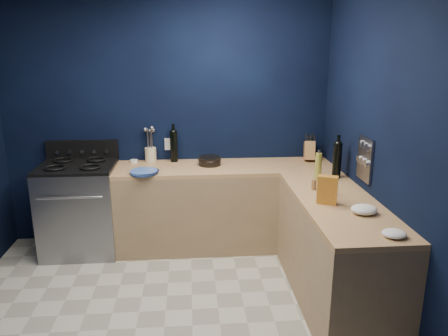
{
  "coord_description": "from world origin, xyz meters",
  "views": [
    {
      "loc": [
        0.23,
        -2.95,
        2.12
      ],
      "look_at": [
        0.55,
        1.0,
        1.0
      ],
      "focal_mm": 34.75,
      "sensor_mm": 36.0,
      "label": 1
    }
  ],
  "objects": [
    {
      "name": "top_right",
      "position": [
        1.44,
        0.29,
        0.88
      ],
      "size": [
        0.63,
        1.67,
        0.04
      ],
      "primitive_type": "cube",
      "color": "olive",
      "rests_on": "cab_right"
    },
    {
      "name": "oven_door",
      "position": [
        -0.93,
        1.1,
        0.45
      ],
      "size": [
        0.59,
        0.02,
        0.42
      ],
      "primitive_type": "cube",
      "color": "black",
      "rests_on": "gas_range"
    },
    {
      "name": "oil_bottle",
      "position": [
        1.43,
        0.87,
        1.03
      ],
      "size": [
        0.07,
        0.07,
        0.26
      ],
      "primitive_type": "cylinder",
      "rotation": [
        0.0,
        0.0,
        -0.11
      ],
      "color": "olive",
      "rests_on": "top_right"
    },
    {
      "name": "top_back",
      "position": [
        0.6,
        1.44,
        0.88
      ],
      "size": [
        2.3,
        0.63,
        0.04
      ],
      "primitive_type": "cube",
      "color": "olive",
      "rests_on": "cab_back"
    },
    {
      "name": "cab_right",
      "position": [
        1.44,
        0.29,
        0.43
      ],
      "size": [
        0.63,
        1.67,
        0.86
      ],
      "primitive_type": "cube",
      "color": "#9D7D57",
      "rests_on": "floor"
    },
    {
      "name": "knife_block",
      "position": [
        1.54,
        1.6,
        1.0
      ],
      "size": [
        0.16,
        0.26,
        0.25
      ],
      "primitive_type": "cube",
      "rotation": [
        -0.31,
        0.0,
        -0.2
      ],
      "color": "olive",
      "rests_on": "top_back"
    },
    {
      "name": "cab_back",
      "position": [
        0.6,
        1.44,
        0.43
      ],
      "size": [
        2.3,
        0.63,
        0.86
      ],
      "primitive_type": "cube",
      "color": "#9D7D57",
      "rests_on": "floor"
    },
    {
      "name": "wall_back",
      "position": [
        0.0,
        1.76,
        1.3
      ],
      "size": [
        3.5,
        0.02,
        2.6
      ],
      "primitive_type": "cube",
      "color": "black",
      "rests_on": "ground"
    },
    {
      "name": "spice_panel",
      "position": [
        1.74,
        0.55,
        1.18
      ],
      "size": [
        0.02,
        0.28,
        0.38
      ],
      "primitive_type": "cube",
      "color": "gray",
      "rests_on": "wall_right"
    },
    {
      "name": "ramekin",
      "position": [
        -0.38,
        1.65,
        0.92
      ],
      "size": [
        0.1,
        0.1,
        0.03
      ],
      "primitive_type": "cylinder",
      "rotation": [
        0.0,
        0.0,
        -0.24
      ],
      "color": "white",
      "rests_on": "top_back"
    },
    {
      "name": "spice_jar_near",
      "position": [
        1.31,
        0.59,
        0.95
      ],
      "size": [
        0.04,
        0.04,
        0.09
      ],
      "primitive_type": "cylinder",
      "rotation": [
        0.0,
        0.0,
        0.06
      ],
      "color": "olive",
      "rests_on": "top_right"
    },
    {
      "name": "wall_front",
      "position": [
        0.0,
        -1.76,
        1.3
      ],
      "size": [
        3.5,
        0.02,
        2.6
      ],
      "primitive_type": "cube",
      "color": "black",
      "rests_on": "ground"
    },
    {
      "name": "gas_range",
      "position": [
        -0.93,
        1.42,
        0.46
      ],
      "size": [
        0.76,
        0.66,
        0.92
      ],
      "primitive_type": "cube",
      "color": "gray",
      "rests_on": "floor"
    },
    {
      "name": "backguard",
      "position": [
        -0.93,
        1.72,
        1.04
      ],
      "size": [
        0.76,
        0.06,
        0.2
      ],
      "primitive_type": "cube",
      "color": "black",
      "rests_on": "gas_range"
    },
    {
      "name": "towel_end",
      "position": [
        1.57,
        -0.42,
        0.92
      ],
      "size": [
        0.18,
        0.16,
        0.05
      ],
      "primitive_type": "ellipsoid",
      "rotation": [
        0.0,
        0.0,
        0.1
      ],
      "color": "white",
      "rests_on": "top_right"
    },
    {
      "name": "floor",
      "position": [
        0.0,
        0.0,
        -0.01
      ],
      "size": [
        3.5,
        3.5,
        0.02
      ],
      "primitive_type": "cube",
      "color": "#BAB5A4",
      "rests_on": "ground"
    },
    {
      "name": "utensil_crock",
      "position": [
        -0.2,
        1.69,
        0.98
      ],
      "size": [
        0.13,
        0.13,
        0.15
      ],
      "primitive_type": "cylinder",
      "rotation": [
        0.0,
        0.0,
        -0.08
      ],
      "color": "beige",
      "rests_on": "top_back"
    },
    {
      "name": "wall_right",
      "position": [
        1.76,
        0.0,
        1.3
      ],
      "size": [
        0.02,
        3.5,
        2.6
      ],
      "primitive_type": "cube",
      "color": "black",
      "rests_on": "ground"
    },
    {
      "name": "crouton_bag",
      "position": [
        1.31,
        0.24,
        1.01
      ],
      "size": [
        0.17,
        0.13,
        0.23
      ],
      "primitive_type": "cube",
      "rotation": [
        0.0,
        0.0,
        -0.41
      ],
      "color": "#AA2121",
      "rests_on": "top_right"
    },
    {
      "name": "wall_outlet",
      "position": [
        0.0,
        1.74,
        1.08
      ],
      "size": [
        0.09,
        0.02,
        0.13
      ],
      "primitive_type": "cube",
      "color": "white",
      "rests_on": "wall_back"
    },
    {
      "name": "wine_bottle_right",
      "position": [
        1.63,
        0.94,
        1.07
      ],
      "size": [
        0.11,
        0.11,
        0.33
      ],
      "primitive_type": "cylinder",
      "rotation": [
        0.0,
        0.0,
        -0.39
      ],
      "color": "black",
      "rests_on": "top_right"
    },
    {
      "name": "spice_jar_far",
      "position": [
        1.42,
        0.45,
        0.95
      ],
      "size": [
        0.05,
        0.05,
        0.09
      ],
      "primitive_type": "cylinder",
      "rotation": [
        0.0,
        0.0,
        0.01
      ],
      "color": "olive",
      "rests_on": "top_right"
    },
    {
      "name": "plate_stack",
      "position": [
        -0.23,
        1.21,
        0.92
      ],
      "size": [
        0.33,
        0.33,
        0.03
      ],
      "primitive_type": "cylinder",
      "rotation": [
        0.0,
        0.0,
        -0.25
      ],
      "color": "#3557AA",
      "rests_on": "top_back"
    },
    {
      "name": "cooktop",
      "position": [
        -0.93,
        1.42,
        0.94
      ],
      "size": [
        0.76,
        0.66,
        0.03
      ],
      "primitive_type": "cube",
      "color": "black",
      "rests_on": "gas_range"
    },
    {
      "name": "towel_front",
      "position": [
        1.53,
        -0.0,
        0.93
      ],
      "size": [
        0.21,
        0.18,
        0.07
      ],
      "primitive_type": "ellipsoid",
      "rotation": [
        0.0,
        0.0,
        0.06
      ],
      "color": "white",
      "rests_on": "top_right"
    },
    {
      "name": "lemon_basket",
      "position": [
        0.44,
        1.48,
        0.94
      ],
      "size": [
        0.24,
        0.24,
        0.09
      ],
      "primitive_type": "cylinder",
      "rotation": [
        0.0,
        0.0,
        0.01
      ],
      "color": "black",
      "rests_on": "top_back"
    },
    {
      "name": "wine_bottle_back",
      "position": [
        0.06,
        1.66,
        1.07
      ],
      "size": [
        0.09,
        0.09,
        0.33
      ],
      "primitive_type": "cylinder",
      "rotation": [
        0.0,
        0.0,
        -0.08
      ],
      "color": "black",
      "rests_on": "top_back"
    }
  ]
}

